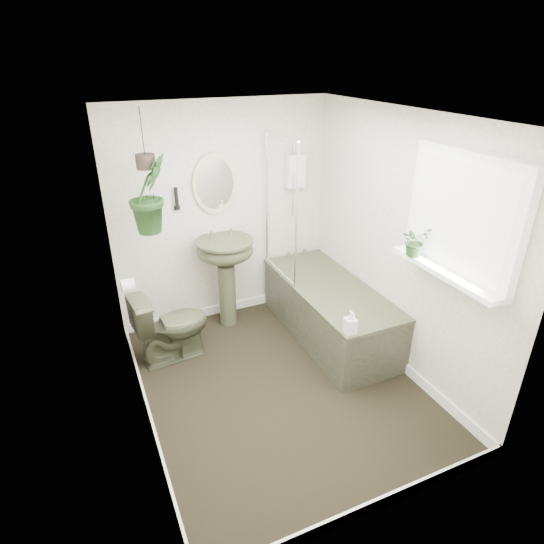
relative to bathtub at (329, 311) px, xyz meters
name	(u,v)px	position (x,y,z in m)	size (l,w,h in m)	color
floor	(279,384)	(-0.80, -0.50, -0.30)	(2.30, 2.80, 0.02)	black
ceiling	(281,114)	(-0.80, -0.50, 2.02)	(2.30, 2.80, 0.02)	white
wall_back	(223,215)	(-0.80, 0.91, 0.86)	(2.30, 0.02, 2.30)	white
wall_front	(391,372)	(-0.80, -1.91, 0.86)	(2.30, 0.02, 2.30)	white
wall_left	(128,298)	(-1.96, -0.50, 0.86)	(0.02, 2.80, 2.30)	white
wall_right	(399,245)	(0.36, -0.50, 0.86)	(0.02, 2.80, 2.30)	white
skirting	(279,379)	(-0.80, -0.50, -0.24)	(2.30, 2.80, 0.10)	white
bathtub	(329,311)	(0.00, 0.00, 0.00)	(0.72, 1.72, 0.58)	#3C412B
bath_screen	(281,209)	(-0.33, 0.49, 0.99)	(0.04, 0.72, 1.40)	silver
shower_box	(295,171)	(0.00, 0.84, 1.26)	(0.20, 0.10, 0.35)	white
oval_mirror	(215,184)	(-0.88, 0.87, 1.21)	(0.46, 0.03, 0.62)	beige
wall_sconce	(177,199)	(-1.28, 0.86, 1.11)	(0.04, 0.04, 0.22)	black
toilet_roll_holder	(128,285)	(-1.90, 0.20, 0.61)	(0.11, 0.11, 0.11)	white
window_recess	(463,216)	(0.29, -1.20, 1.36)	(0.08, 1.00, 0.90)	white
window_sill	(445,272)	(0.22, -1.20, 0.94)	(0.18, 1.00, 0.04)	white
window_blinds	(458,217)	(0.24, -1.20, 1.36)	(0.01, 0.86, 0.76)	white
toilet	(171,325)	(-1.56, 0.29, 0.07)	(0.40, 0.70, 0.71)	#3C412B
pedestal_sink	(227,283)	(-0.88, 0.65, 0.20)	(0.58, 0.49, 0.99)	#3C412B
sill_plant	(415,241)	(0.17, -0.90, 1.08)	(0.22, 0.19, 0.24)	black
hanging_plant	(149,194)	(-1.59, 0.45, 1.30)	(0.37, 0.30, 0.68)	black
soap_bottle	(350,322)	(-0.29, -0.79, 0.39)	(0.09, 0.10, 0.21)	black
hanging_pot	(146,162)	(-1.59, 0.45, 1.58)	(0.16, 0.16, 0.12)	black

